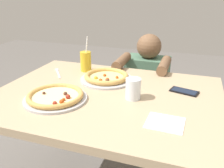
{
  "coord_description": "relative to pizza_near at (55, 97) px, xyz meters",
  "views": [
    {
      "loc": [
        0.41,
        -1.12,
        1.29
      ],
      "look_at": [
        0.01,
        0.07,
        0.78
      ],
      "focal_mm": 38.34,
      "sensor_mm": 36.0,
      "label": 1
    }
  ],
  "objects": [
    {
      "name": "pizza_near",
      "position": [
        0.0,
        0.0,
        0.0
      ],
      "size": [
        0.33,
        0.33,
        0.04
      ],
      "color": "#B7B7BC",
      "rests_on": "dining_table"
    },
    {
      "name": "diner_seated",
      "position": [
        0.31,
        0.88,
        -0.32
      ],
      "size": [
        0.38,
        0.51,
        0.96
      ],
      "color": "#333847",
      "rests_on": "ground"
    },
    {
      "name": "water_cup_clear",
      "position": [
        0.37,
        0.15,
        0.04
      ],
      "size": [
        0.08,
        0.08,
        0.11
      ],
      "color": "silver",
      "rests_on": "dining_table"
    },
    {
      "name": "drink_cup_colored",
      "position": [
        -0.04,
        0.48,
        0.05
      ],
      "size": [
        0.07,
        0.07,
        0.24
      ],
      "color": "gold",
      "rests_on": "dining_table"
    },
    {
      "name": "fork",
      "position": [
        -0.21,
        0.37,
        -0.02
      ],
      "size": [
        0.14,
        0.17,
        0.0
      ],
      "color": "silver",
      "rests_on": "dining_table"
    },
    {
      "name": "dining_table",
      "position": [
        0.22,
        0.16,
        -0.13
      ],
      "size": [
        1.23,
        0.93,
        0.75
      ],
      "color": "tan",
      "rests_on": "ground"
    },
    {
      "name": "paper_napkin",
      "position": [
        0.57,
        -0.05,
        -0.02
      ],
      "size": [
        0.17,
        0.15,
        0.0
      ],
      "primitive_type": "cube",
      "rotation": [
        0.0,
        0.0,
        -0.04
      ],
      "color": "white",
      "rests_on": "dining_table"
    },
    {
      "name": "cell_phone",
      "position": [
        0.62,
        0.32,
        -0.01
      ],
      "size": [
        0.16,
        0.11,
        0.01
      ],
      "color": "black",
      "rests_on": "dining_table"
    },
    {
      "name": "pizza_far",
      "position": [
        0.15,
        0.35,
        0.0
      ],
      "size": [
        0.33,
        0.33,
        0.04
      ],
      "color": "#B7B7BC",
      "rests_on": "dining_table"
    }
  ]
}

